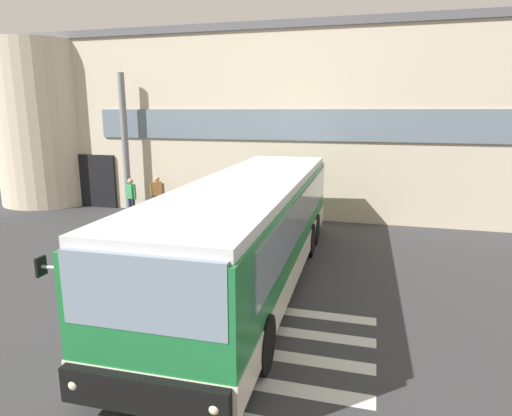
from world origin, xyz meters
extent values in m
cube|color=#353538|center=(0.00, 0.00, -0.01)|extent=(80.00, 90.00, 0.02)
cube|color=silver|center=(2.00, -6.00, 0.00)|extent=(4.40, 0.36, 0.01)
cube|color=silver|center=(2.00, -5.10, 0.00)|extent=(4.40, 0.36, 0.01)
cube|color=silver|center=(2.00, -4.20, 0.00)|extent=(4.40, 0.36, 0.01)
cube|color=silver|center=(2.00, -3.30, 0.00)|extent=(4.40, 0.36, 0.01)
cube|color=silver|center=(2.00, -2.40, 0.00)|extent=(4.40, 0.36, 0.01)
cube|color=beige|center=(0.00, 12.00, 3.70)|extent=(23.37, 12.00, 7.39)
cube|color=#56565B|center=(0.00, 12.00, 7.54)|extent=(23.57, 12.20, 0.30)
cylinder|color=beige|center=(-11.18, 6.50, 3.70)|extent=(4.40, 4.40, 7.39)
cube|color=black|center=(-8.18, 5.95, 1.20)|extent=(1.80, 0.16, 2.40)
cube|color=slate|center=(1.00, 5.96, 3.80)|extent=(17.37, 0.10, 1.20)
cylinder|color=slate|center=(-6.32, 5.40, 2.95)|extent=(0.28, 0.28, 5.89)
cube|color=#1E7238|center=(1.05, -0.91, 1.42)|extent=(2.77, 11.29, 2.15)
cube|color=silver|center=(1.05, -0.91, 0.62)|extent=(2.81, 11.33, 0.55)
cube|color=silver|center=(1.05, -0.91, 2.60)|extent=(2.66, 11.09, 0.20)
cube|color=gray|center=(1.15, -6.48, 2.02)|extent=(2.35, 0.17, 1.05)
cube|color=gray|center=(2.34, -0.59, 1.92)|extent=(0.23, 10.05, 0.95)
cube|color=gray|center=(-0.25, -0.64, 1.92)|extent=(0.23, 10.05, 0.95)
cube|color=black|center=(1.15, -6.48, 2.38)|extent=(2.15, 0.14, 0.28)
cube|color=black|center=(1.16, -6.61, 0.63)|extent=(2.45, 0.25, 0.52)
sphere|color=beige|center=(2.18, -6.63, 0.65)|extent=(0.18, 0.18, 0.18)
sphere|color=beige|center=(0.13, -6.67, 0.65)|extent=(0.18, 0.18, 0.18)
cylinder|color=#B7B7BF|center=(-0.34, -6.31, 2.17)|extent=(0.40, 0.06, 0.05)
cube|color=black|center=(-0.54, -6.32, 2.17)|extent=(0.04, 0.20, 0.28)
cylinder|color=black|center=(2.30, -4.71, 0.50)|extent=(0.32, 1.01, 1.00)
cylinder|color=black|center=(-0.05, -4.76, 0.50)|extent=(0.32, 1.01, 1.00)
cylinder|color=black|center=(2.18, 1.53, 0.50)|extent=(0.32, 1.01, 1.00)
cylinder|color=black|center=(-0.17, 1.49, 0.50)|extent=(0.32, 1.01, 1.00)
cylinder|color=black|center=(2.15, 2.83, 0.50)|extent=(0.32, 1.01, 1.00)
cylinder|color=black|center=(-0.20, 2.79, 0.50)|extent=(0.32, 1.01, 1.00)
cylinder|color=#1E2338|center=(-5.43, 4.28, 0.42)|extent=(0.15, 0.15, 0.85)
cylinder|color=#1E2338|center=(-5.61, 4.36, 0.42)|extent=(0.15, 0.15, 0.85)
cube|color=#338C4C|center=(-5.52, 4.32, 1.14)|extent=(0.44, 0.35, 0.58)
sphere|color=tan|center=(-5.52, 4.32, 1.56)|extent=(0.23, 0.23, 0.23)
cylinder|color=#338C4C|center=(-5.29, 4.22, 1.09)|extent=(0.09, 0.09, 0.55)
cylinder|color=#338C4C|center=(-5.75, 4.41, 1.09)|extent=(0.09, 0.09, 0.55)
cylinder|color=#2D2D33|center=(-4.68, 5.19, 0.42)|extent=(0.15, 0.15, 0.85)
cylinder|color=#2D2D33|center=(-4.87, 5.11, 0.42)|extent=(0.15, 0.15, 0.85)
cube|color=#996633|center=(-4.78, 5.15, 1.14)|extent=(0.43, 0.35, 0.58)
sphere|color=tan|center=(-4.78, 5.15, 1.56)|extent=(0.23, 0.23, 0.23)
cylinder|color=#996633|center=(-4.55, 5.24, 1.09)|extent=(0.09, 0.09, 0.55)
cylinder|color=#996633|center=(-5.01, 5.06, 1.09)|extent=(0.09, 0.09, 0.55)
cube|color=black|center=(-4.84, 5.31, 1.12)|extent=(0.35, 0.28, 0.44)
cylinder|color=yellow|center=(2.01, 3.60, 0.45)|extent=(0.18, 0.18, 0.90)
camera|label=1|loc=(3.96, -11.18, 4.34)|focal=30.59mm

